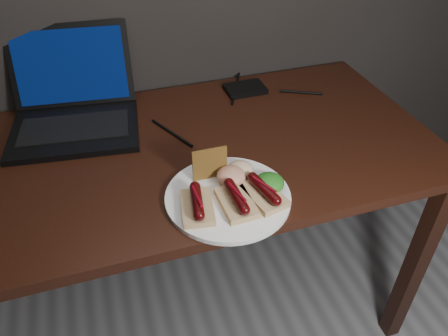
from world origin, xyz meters
TOP-DOWN VIEW (x-y plane):
  - desk at (0.00, 1.38)m, footprint 1.40×0.70m
  - laptop at (-0.27, 1.60)m, footprint 0.39×0.38m
  - hard_drive at (0.27, 1.63)m, footprint 0.13×0.09m
  - desk_cables at (0.01, 1.55)m, footprint 1.04×0.38m
  - plate at (0.05, 1.15)m, footprint 0.38×0.38m
  - bread_sausage_left at (-0.03, 1.12)m, footprint 0.09×0.12m
  - bread_sausage_center at (0.06, 1.11)m, footprint 0.07×0.12m
  - bread_sausage_right at (0.13, 1.11)m, footprint 0.09×0.13m
  - crispbread at (0.03, 1.22)m, footprint 0.09×0.01m
  - salad_greens at (0.15, 1.14)m, footprint 0.07×0.07m
  - salsa_mound at (0.08, 1.19)m, footprint 0.07×0.07m
  - coleslaw_mound at (0.10, 1.21)m, footprint 0.06×0.06m

SIDE VIEW (x-z plane):
  - desk at x=0.00m, z-range 0.29..1.04m
  - desk_cables at x=0.01m, z-range 0.75..0.76m
  - plate at x=0.05m, z-range 0.75..0.76m
  - hard_drive at x=0.27m, z-range 0.75..0.77m
  - bread_sausage_left at x=-0.03m, z-range 0.76..0.80m
  - bread_sausage_center at x=0.06m, z-range 0.76..0.80m
  - bread_sausage_right at x=0.13m, z-range 0.76..0.80m
  - coleslaw_mound at x=0.10m, z-range 0.76..0.80m
  - salad_greens at x=0.15m, z-range 0.76..0.80m
  - salsa_mound at x=0.08m, z-range 0.76..0.80m
  - laptop at x=-0.27m, z-range 0.68..0.93m
  - crispbread at x=0.03m, z-range 0.76..0.85m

